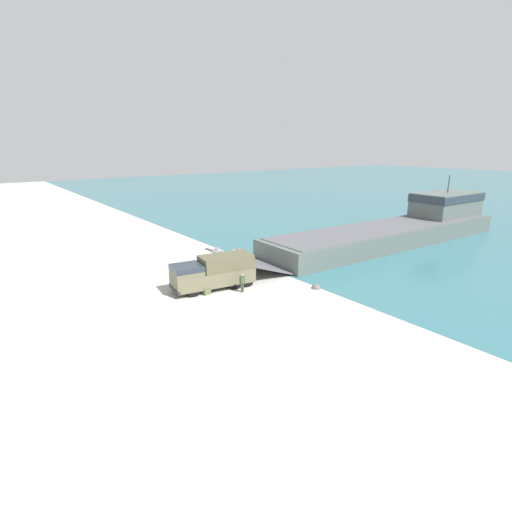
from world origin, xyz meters
The scene contains 11 objects.
ground_plane centered at (0.00, 0.00, 0.00)m, with size 240.00×240.00×0.00m, color #B7B5AD.
landing_craft centered at (1.89, 27.09, 1.97)m, with size 8.93×42.69×8.02m.
military_truck centered at (2.70, -2.42, 1.52)m, with size 3.44×7.49×2.88m.
soldier_on_ramp centered at (4.97, -0.96, 0.95)m, with size 0.29×0.46×1.65m.
moored_boat_a centered at (-7.13, 50.94, 0.44)m, with size 6.56×6.17×1.34m.
mooring_bollard centered at (-2.39, 3.64, 0.49)m, with size 0.33×0.33×0.90m.
cargo_crate centered at (3.57, -3.69, 0.26)m, with size 0.52×0.63×0.52m, color #566042.
shoreline_rock_a centered at (8.10, 4.76, 0.00)m, with size 0.80×0.80×0.80m, color #66605B.
shoreline_rock_b centered at (-6.00, 6.22, 0.00)m, with size 1.02×1.02×1.02m, color #66605B.
shoreline_rock_c centered at (-8.65, 4.85, 0.00)m, with size 0.53×0.53×0.53m, color gray.
shoreline_rock_d centered at (-6.07, 5.55, 0.00)m, with size 0.87×0.87×0.87m, color gray.
Camera 1 is at (31.37, -19.23, 12.29)m, focal length 28.00 mm.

